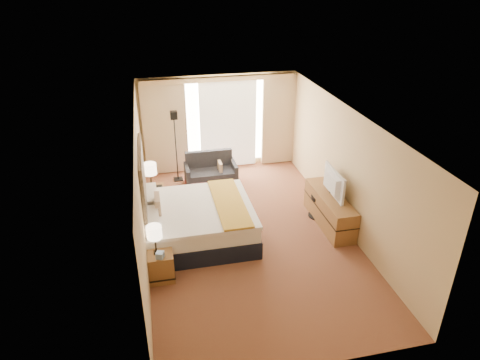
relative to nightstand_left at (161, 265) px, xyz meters
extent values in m
cube|color=#521D17|center=(1.87, 1.05, -0.28)|extent=(4.20, 7.00, 0.02)
cube|color=silver|center=(1.87, 1.05, 2.33)|extent=(4.20, 7.00, 0.02)
cube|color=tan|center=(1.87, 4.55, 1.02)|extent=(4.20, 0.02, 2.60)
cube|color=tan|center=(1.87, -2.45, 1.02)|extent=(4.20, 0.02, 2.60)
cube|color=tan|center=(-0.23, 1.05, 1.02)|extent=(0.02, 7.00, 2.60)
cube|color=tan|center=(3.97, 1.05, 1.02)|extent=(0.02, 7.00, 2.60)
cube|color=black|center=(-0.19, 1.25, 1.01)|extent=(0.06, 1.85, 1.50)
cube|color=brown|center=(0.00, 0.00, 0.00)|extent=(0.45, 0.52, 0.55)
cube|color=brown|center=(0.00, 2.50, 0.00)|extent=(0.45, 0.52, 0.55)
cube|color=brown|center=(3.70, 1.05, 0.07)|extent=(0.50, 1.80, 0.70)
cube|color=white|center=(2.12, 4.52, 1.04)|extent=(2.30, 0.02, 2.30)
cube|color=#C6AE8C|center=(0.42, 4.43, 0.99)|extent=(1.15, 0.09, 2.50)
cube|color=#C6AE8C|center=(3.52, 4.43, 0.99)|extent=(0.90, 0.09, 2.50)
cube|color=white|center=(2.12, 4.48, 0.99)|extent=(1.55, 0.04, 2.50)
cube|color=tan|center=(1.87, 4.39, 2.25)|extent=(4.00, 0.16, 0.12)
cube|color=black|center=(0.82, 1.11, -0.09)|extent=(2.23, 2.02, 0.37)
cube|color=white|center=(0.82, 1.11, 0.26)|extent=(2.18, 1.96, 0.32)
cube|color=white|center=(0.90, 1.11, 0.44)|extent=(2.04, 2.04, 0.07)
cube|color=gold|center=(1.48, 1.11, 0.49)|extent=(0.58, 2.04, 0.04)
cube|color=white|center=(-0.10, 0.62, 0.57)|extent=(0.30, 0.83, 0.19)
cube|color=white|center=(-0.10, 1.60, 0.57)|extent=(0.30, 0.83, 0.19)
cube|color=beige|center=(0.05, 1.11, 0.62)|extent=(0.11, 0.45, 0.38)
cube|color=maroon|center=(1.46, 3.50, -0.16)|extent=(1.33, 0.72, 0.24)
cube|color=#2D2D32|center=(1.46, 3.45, 0.04)|extent=(1.23, 0.58, 0.15)
cube|color=#2D2D32|center=(1.46, 3.78, 0.29)|extent=(1.23, 0.14, 0.52)
cube|color=#2D2D32|center=(0.85, 3.49, 0.06)|extent=(0.10, 0.71, 0.42)
cube|color=#2D2D32|center=(2.07, 3.51, 0.06)|extent=(0.10, 0.71, 0.42)
cube|color=beige|center=(1.70, 3.46, 0.20)|extent=(0.08, 0.33, 0.30)
cube|color=black|center=(0.64, 3.93, -0.26)|extent=(0.24, 0.24, 0.03)
cylinder|color=black|center=(0.64, 3.93, 0.59)|extent=(0.03, 0.03, 1.68)
cube|color=black|center=(0.64, 3.93, 1.52)|extent=(0.17, 0.17, 0.20)
cylinder|color=black|center=(3.62, 1.39, -0.26)|extent=(0.49, 0.49, 0.03)
cylinder|color=black|center=(3.62, 1.39, -0.02)|extent=(0.06, 0.06, 0.44)
cylinder|color=black|center=(3.62, 1.39, 0.20)|extent=(0.43, 0.43, 0.07)
cube|color=black|center=(3.79, 1.34, 0.49)|extent=(0.16, 0.39, 0.49)
cube|color=black|center=(-0.06, -0.02, 0.29)|extent=(0.10, 0.10, 0.04)
cylinder|color=black|center=(-0.06, -0.02, 0.48)|extent=(0.03, 0.03, 0.34)
cylinder|color=#FFE6BF|center=(-0.06, -0.02, 0.73)|extent=(0.27, 0.27, 0.23)
cube|color=black|center=(-0.05, 2.49, 0.30)|extent=(0.11, 0.11, 0.04)
cylinder|color=black|center=(-0.05, 2.49, 0.50)|extent=(0.03, 0.03, 0.37)
cylinder|color=#FFE6BF|center=(-0.05, 2.49, 0.77)|extent=(0.30, 0.30, 0.25)
cube|color=#7E9CC3|center=(0.00, -0.17, 0.33)|extent=(0.16, 0.16, 0.12)
cube|color=black|center=(0.10, 2.47, 0.31)|extent=(0.17, 0.14, 0.06)
imported|color=black|center=(3.65, 1.08, 0.72)|extent=(0.16, 1.02, 0.58)
camera|label=1|loc=(0.06, -6.38, 4.85)|focal=32.00mm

